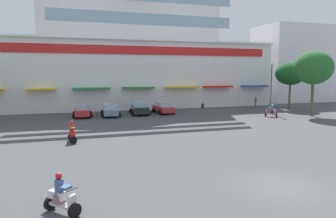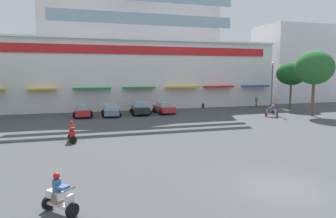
# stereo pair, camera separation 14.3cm
# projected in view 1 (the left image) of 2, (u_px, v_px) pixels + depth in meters

# --- Properties ---
(ground_plane) EXTENTS (128.00, 128.00, 0.00)m
(ground_plane) POSITION_uv_depth(u_px,v_px,m) (181.00, 133.00, 26.09)
(ground_plane) COLOR #46484A
(colonial_building) EXTENTS (41.51, 16.22, 18.86)m
(colonial_building) POSITION_uv_depth(u_px,v_px,m) (129.00, 52.00, 46.82)
(colonial_building) COLOR white
(colonial_building) RESTS_ON ground
(flank_building_right) EXTENTS (13.96, 8.56, 13.05)m
(flank_building_right) POSITION_uv_depth(u_px,v_px,m) (296.00, 64.00, 55.73)
(flank_building_right) COLOR silver
(flank_building_right) RESTS_ON ground
(plaza_tree_1) EXTENTS (4.22, 4.40, 7.55)m
(plaza_tree_1) POSITION_uv_depth(u_px,v_px,m) (314.00, 68.00, 36.07)
(plaza_tree_1) COLOR brown
(plaza_tree_1) RESTS_ON ground
(plaza_tree_3) EXTENTS (4.04, 4.11, 6.47)m
(plaza_tree_3) POSITION_uv_depth(u_px,v_px,m) (291.00, 74.00, 43.21)
(plaza_tree_3) COLOR brown
(plaza_tree_3) RESTS_ON ground
(parked_car_0) EXTENTS (2.29, 3.86, 1.41)m
(parked_car_0) POSITION_uv_depth(u_px,v_px,m) (82.00, 111.00, 35.43)
(parked_car_0) COLOR red
(parked_car_0) RESTS_ON ground
(parked_car_1) EXTENTS (2.45, 4.55, 1.37)m
(parked_car_1) POSITION_uv_depth(u_px,v_px,m) (110.00, 110.00, 36.30)
(parked_car_1) COLOR slate
(parked_car_1) RESTS_ON ground
(parked_car_2) EXTENTS (2.66, 4.27, 1.56)m
(parked_car_2) POSITION_uv_depth(u_px,v_px,m) (140.00, 108.00, 37.67)
(parked_car_2) COLOR black
(parked_car_2) RESTS_ON ground
(parked_car_3) EXTENTS (2.39, 4.02, 1.38)m
(parked_car_3) POSITION_uv_depth(u_px,v_px,m) (163.00, 108.00, 38.62)
(parked_car_3) COLOR #B92E32
(parked_car_3) RESTS_ON ground
(scooter_rider_0) EXTENTS (1.40, 1.23, 1.49)m
(scooter_rider_0) POSITION_uv_depth(u_px,v_px,m) (271.00, 111.00, 35.76)
(scooter_rider_0) COLOR black
(scooter_rider_0) RESTS_ON ground
(scooter_rider_3) EXTENTS (0.65, 1.48, 1.54)m
(scooter_rider_3) POSITION_uv_depth(u_px,v_px,m) (72.00, 133.00, 22.79)
(scooter_rider_3) COLOR black
(scooter_rider_3) RESTS_ON ground
(scooter_rider_4) EXTENTS (1.32, 1.38, 1.50)m
(scooter_rider_4) POSITION_uv_depth(u_px,v_px,m) (61.00, 197.00, 11.18)
(scooter_rider_4) COLOR black
(scooter_rider_4) RESTS_ON ground
(pedestrian_0) EXTENTS (0.39, 0.39, 1.67)m
(pedestrian_0) POSITION_uv_depth(u_px,v_px,m) (203.00, 108.00, 36.19)
(pedestrian_0) COLOR #70685C
(pedestrian_0) RESTS_ON ground
(pedestrian_1) EXTENTS (0.39, 0.39, 1.63)m
(pedestrian_1) POSITION_uv_depth(u_px,v_px,m) (256.00, 101.00, 45.06)
(pedestrian_1) COLOR #484948
(pedestrian_1) RESTS_ON ground
(streetlamp_near) EXTENTS (0.40, 0.40, 6.33)m
(streetlamp_near) POSITION_uv_depth(u_px,v_px,m) (271.00, 83.00, 38.56)
(streetlamp_near) COLOR #474C51
(streetlamp_near) RESTS_ON ground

